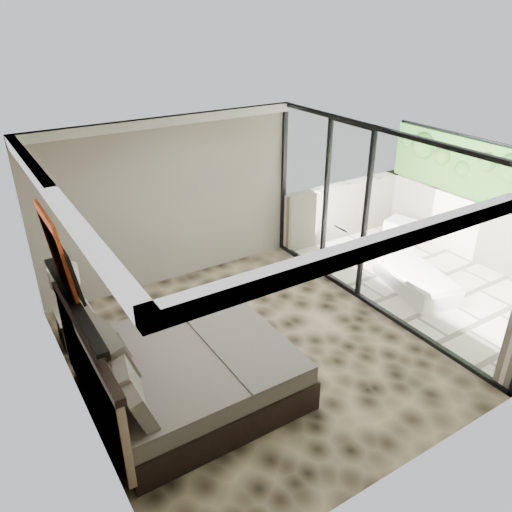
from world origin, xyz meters
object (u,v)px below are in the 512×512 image
nightstand (76,328)px  lounger (414,278)px  bed (183,370)px  table_lamp (65,284)px  ottoman (399,232)px

nightstand → lounger: bearing=2.7°
bed → table_lamp: (-0.86, 1.78, 0.59)m
nightstand → lounger: lounger is taller
lounger → bed: bearing=-162.2°
nightstand → bed: bearing=-46.6°
table_lamp → ottoman: 6.41m
bed → nightstand: bearing=114.8°
nightstand → ottoman: size_ratio=0.97×
ottoman → lounger: 1.78m
table_lamp → bed: bearing=-64.2°
ottoman → lounger: lounger is taller
lounger → nightstand: bearing=178.0°
nightstand → table_lamp: (-0.03, -0.01, 0.73)m
bed → nightstand: 1.98m
bed → ottoman: 5.77m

